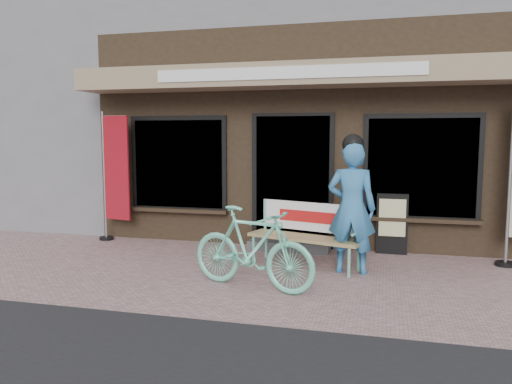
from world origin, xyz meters
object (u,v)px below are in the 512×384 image
(bench, at_px, (307,229))
(nobori_red, at_px, (115,175))
(person, at_px, (352,205))
(bicycle, at_px, (252,248))
(menu_stand, at_px, (392,223))

(bench, height_order, nobori_red, nobori_red)
(nobori_red, bearing_deg, person, -4.06)
(bench, relative_size, nobori_red, 0.75)
(person, bearing_deg, bench, 161.79)
(bicycle, xyz_separation_m, menu_stand, (1.64, 2.27, -0.01))
(bench, bearing_deg, bicycle, -93.97)
(person, height_order, menu_stand, person)
(person, bearing_deg, bicycle, -135.08)
(bicycle, height_order, nobori_red, nobori_red)
(bench, distance_m, nobori_red, 3.64)
(bicycle, xyz_separation_m, nobori_red, (-3.02, 2.06, 0.66))
(nobori_red, bearing_deg, menu_stand, 12.70)
(person, xyz_separation_m, nobori_red, (-4.12, 1.04, 0.25))
(person, height_order, nobori_red, nobori_red)
(bicycle, distance_m, nobori_red, 3.72)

